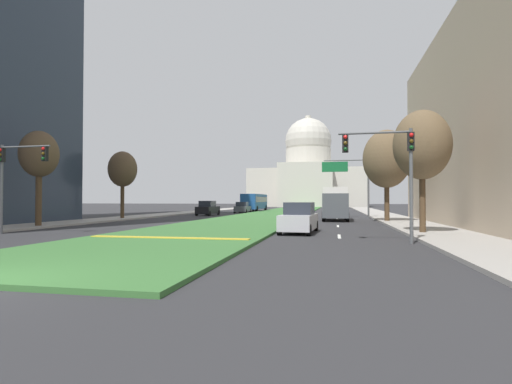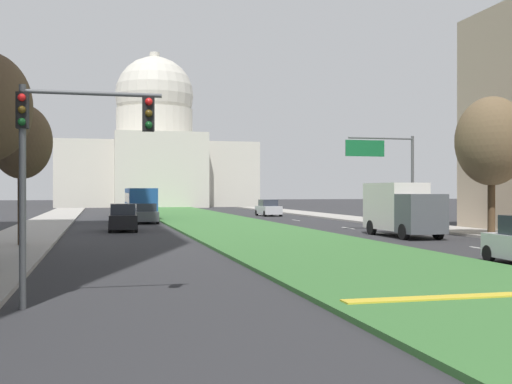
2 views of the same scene
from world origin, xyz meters
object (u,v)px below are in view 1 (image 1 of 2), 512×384
Objects in this scene: capitol_building at (308,176)px; traffic_light_near_left at (14,168)px; street_tree_right_mid at (387,159)px; sedan_lead_stopped at (299,219)px; sedan_midblock at (208,209)px; box_truck_delivery at (335,203)px; overhead_guide_sign at (351,176)px; sedan_distant at (243,208)px; city_bus at (255,201)px; street_tree_left_mid at (123,170)px; street_tree_left_near at (39,155)px; street_tree_right_near at (422,145)px; traffic_light_near_right at (391,160)px; sedan_far_horizon at (336,206)px.

traffic_light_near_left is (-10.38, -98.72, -5.48)m from capitol_building.
street_tree_right_mid is 14.81m from sedan_lead_stopped.
box_truck_delivery is at bearing -30.05° from sedan_midblock.
sedan_lead_stopped is at bearing -100.90° from overhead_guide_sign.
sedan_distant is 0.40× the size of city_bus.
street_tree_left_mid is 1.07× the size of box_truck_delivery.
capitol_building is 83.22m from street_tree_right_mid.
street_tree_left_near is at bearing -97.73° from capitol_building.
street_tree_left_near reaches higher than sedan_lead_stopped.
city_bus reaches higher than sedan_distant.
street_tree_left_near is 0.97× the size of street_tree_right_near.
street_tree_left_near is (-23.14, 5.48, 1.35)m from traffic_light_near_right.
traffic_light_near_right is 42.19m from sedan_distant.
traffic_light_near_right is 0.73× the size of street_tree_right_near.
sedan_midblock is 18.65m from city_bus.
sedan_far_horizon is at bearing 53.89° from sedan_midblock.
street_tree_right_mid reaches higher than street_tree_right_near.
street_tree_left_near is 19.01m from sedan_lead_stopped.
street_tree_right_near is 0.65× the size of city_bus.
city_bus is (-16.13, 47.36, -2.03)m from traffic_light_near_right.
street_tree_right_mid is 23.90m from sedan_midblock.
box_truck_delivery reaches higher than city_bus.
traffic_light_near_left is at bearing -94.78° from sedan_midblock.
street_tree_right_near is 1.51× the size of sedan_lead_stopped.
capitol_building is 5.14× the size of overhead_guide_sign.
street_tree_left_mid is at bearing -122.12° from sedan_far_horizon.
overhead_guide_sign is at bearing -55.54° from city_bus.
traffic_light_near_left is 0.64× the size of street_tree_right_mid.
sedan_distant is 23.62m from box_truck_delivery.
traffic_light_near_left is at bearing -169.57° from street_tree_right_near.
traffic_light_near_left reaches higher than sedan_midblock.
sedan_far_horizon is (-4.66, 45.91, -4.25)m from street_tree_right_near.
capitol_building is 5.22× the size of box_truck_delivery.
traffic_light_near_left is 53.53m from sedan_far_horizon.
street_tree_right_mid reaches higher than sedan_distant.
street_tree_left_near is (-2.38, 4.70, 1.35)m from traffic_light_near_left.
capitol_building is 6.42× the size of traffic_light_near_left.
capitol_building is at bearing 97.35° from overhead_guide_sign.
sedan_midblock is (5.09, 11.69, -4.16)m from street_tree_left_mid.
traffic_light_near_left is at bearing -95.67° from city_bus.
traffic_light_near_left reaches higher than box_truck_delivery.
overhead_guide_sign is 1.02× the size of box_truck_delivery.
traffic_light_near_left is 0.75× the size of street_tree_left_near.
street_tree_left_near is 25.50m from street_tree_right_near.
street_tree_right_near is (3.11, -19.93, 0.46)m from overhead_guide_sign.
street_tree_left_mid is 0.62× the size of city_bus.
overhead_guide_sign is (-0.76, 24.96, 0.82)m from traffic_light_near_right.
overhead_guide_sign is at bearing -82.65° from capitol_building.
traffic_light_near_left is 1.14× the size of sedan_midblock.
traffic_light_near_right is 1.14× the size of sedan_midblock.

